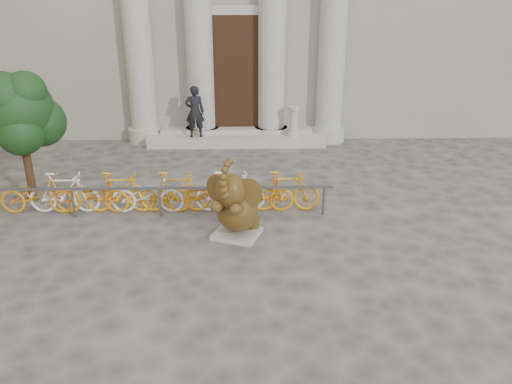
{
  "coord_description": "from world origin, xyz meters",
  "views": [
    {
      "loc": [
        0.34,
        -7.27,
        4.82
      ],
      "look_at": [
        0.52,
        2.1,
        1.1
      ],
      "focal_mm": 35.0,
      "sensor_mm": 36.0,
      "label": 1
    }
  ],
  "objects_px": {
    "elephant_statue": "(236,207)",
    "pedestrian": "(195,112)",
    "tree": "(20,112)",
    "bike_rack": "(161,192)"
  },
  "relations": [
    {
      "from": "elephant_statue",
      "to": "pedestrian",
      "type": "relative_size",
      "value": 1.07
    },
    {
      "from": "pedestrian",
      "to": "tree",
      "type": "bearing_deg",
      "value": 45.29
    },
    {
      "from": "bike_rack",
      "to": "tree",
      "type": "height_order",
      "value": "tree"
    },
    {
      "from": "tree",
      "to": "pedestrian",
      "type": "distance_m",
      "value": 6.0
    },
    {
      "from": "tree",
      "to": "bike_rack",
      "type": "bearing_deg",
      "value": -12.35
    },
    {
      "from": "bike_rack",
      "to": "pedestrian",
      "type": "distance_m",
      "value": 5.46
    },
    {
      "from": "bike_rack",
      "to": "tree",
      "type": "xyz_separation_m",
      "value": [
        -3.28,
        0.72,
        1.75
      ]
    },
    {
      "from": "bike_rack",
      "to": "tree",
      "type": "relative_size",
      "value": 2.48
    },
    {
      "from": "tree",
      "to": "pedestrian",
      "type": "bearing_deg",
      "value": 52.45
    },
    {
      "from": "elephant_statue",
      "to": "tree",
      "type": "height_order",
      "value": "tree"
    }
  ]
}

